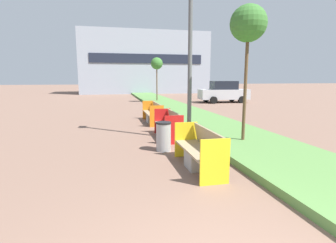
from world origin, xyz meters
name	(u,v)px	position (x,y,z in m)	size (l,w,h in m)	color
planter_grass_strip	(189,115)	(3.20, 12.00, 0.09)	(2.80, 120.00, 0.18)	#568442
building_backdrop	(145,63)	(4.00, 36.01, 4.21)	(17.64, 5.50, 8.41)	#939EAD
bench_yellow_frame	(200,153)	(0.94, 3.94, 0.37)	(0.65, 2.04, 0.94)	#9E9B96
bench_red_frame	(169,128)	(0.94, 7.21, 0.36)	(0.65, 1.95, 0.94)	#9E9B96
bench_orange_frame	(153,115)	(0.94, 10.60, 0.38)	(0.65, 2.46, 0.94)	#9E9B96
litter_bin	(164,136)	(0.42, 5.60, 0.43)	(0.44, 0.44, 0.86)	#9EA0A5
street_lamp_post	(191,18)	(1.55, 6.75, 4.00)	(0.24, 0.44, 7.25)	#56595B
sapling_tree_near	(248,25)	(3.00, 5.69, 3.65)	(1.09, 1.09, 4.25)	brown
sapling_tree_far	(157,64)	(3.00, 20.91, 3.30)	(1.02, 1.02, 3.86)	brown
parked_car_distant	(223,92)	(8.65, 19.58, 0.91)	(4.33, 2.10, 1.86)	#B7BABF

